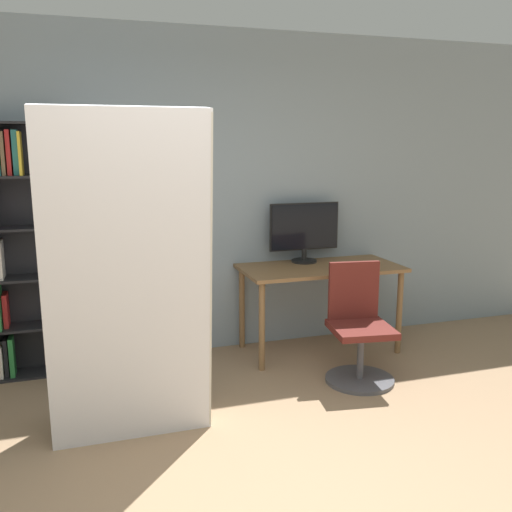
{
  "coord_description": "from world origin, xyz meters",
  "views": [
    {
      "loc": [
        -0.82,
        -2.06,
        1.78
      ],
      "look_at": [
        0.32,
        1.44,
        1.05
      ],
      "focal_mm": 40.0,
      "sensor_mm": 36.0,
      "label": 1
    }
  ],
  "objects": [
    {
      "name": "office_chair",
      "position": [
        1.2,
        1.61,
        0.35
      ],
      "size": [
        0.52,
        0.52,
        0.89
      ],
      "color": "#4C4C51",
      "rests_on": "ground"
    },
    {
      "name": "mattress_far",
      "position": [
        -0.52,
        1.47,
        0.99
      ],
      "size": [
        0.96,
        0.27,
        1.98
      ],
      "color": "silver",
      "rests_on": "ground"
    },
    {
      "name": "bookshelf",
      "position": [
        -1.23,
        2.51,
        1.01
      ],
      "size": [
        0.69,
        0.28,
        1.93
      ],
      "color": "black",
      "rests_on": "ground"
    },
    {
      "name": "desk",
      "position": [
        1.17,
        2.28,
        0.66
      ],
      "size": [
        1.36,
        0.67,
        0.75
      ],
      "color": "brown",
      "rests_on": "ground"
    },
    {
      "name": "monitor",
      "position": [
        1.1,
        2.49,
        1.04
      ],
      "size": [
        0.64,
        0.22,
        0.52
      ],
      "color": "black",
      "rests_on": "desk"
    },
    {
      "name": "mattress_near",
      "position": [
        -0.52,
        1.22,
        0.99
      ],
      "size": [
        0.96,
        0.36,
        1.98
      ],
      "color": "silver",
      "rests_on": "ground"
    },
    {
      "name": "wall_back",
      "position": [
        0.0,
        2.65,
        1.35
      ],
      "size": [
        8.0,
        0.06,
        2.7
      ],
      "color": "gray",
      "rests_on": "ground"
    }
  ]
}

